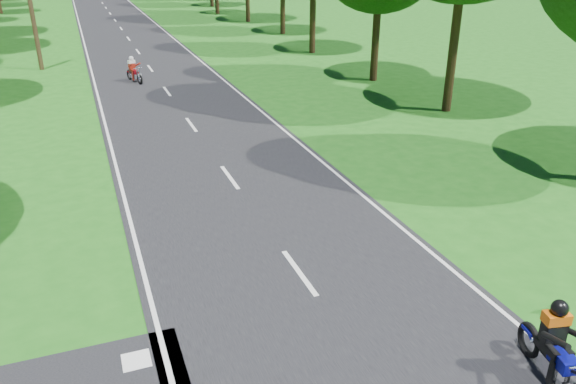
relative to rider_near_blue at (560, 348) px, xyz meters
name	(u,v)px	position (x,y,z in m)	size (l,w,h in m)	color
ground	(337,325)	(-2.68, 2.76, -0.80)	(160.00, 160.00, 0.00)	#195814
main_road	(115,20)	(-2.68, 52.76, -0.79)	(7.00, 140.00, 0.02)	black
road_markings	(115,23)	(-2.81, 50.89, -0.77)	(7.40, 140.00, 0.01)	silver
rider_near_blue	(560,348)	(0.00, 0.00, 0.00)	(0.62, 1.87, 1.56)	#0D0F92
rider_far_red	(134,69)	(-3.93, 25.46, -0.10)	(0.54, 1.62, 1.35)	#AD0D1A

